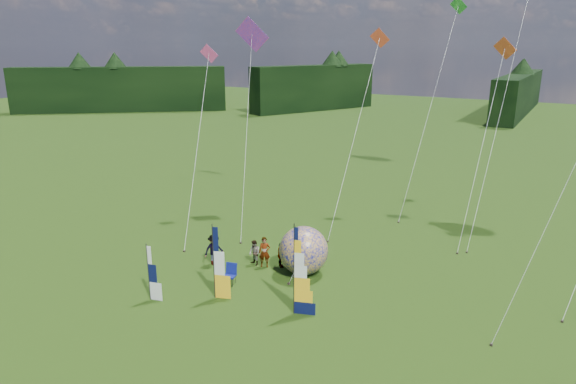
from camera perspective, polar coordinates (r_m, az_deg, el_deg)
The scene contains 17 objects.
ground at distance 24.09m, azimuth -2.81°, elevation -15.37°, with size 220.00×220.00×0.00m, color #32520E.
treeline_ring at distance 22.26m, azimuth -2.95°, elevation -6.57°, with size 210.00×210.00×8.00m, color black, non-canonical shape.
feather_banner_main at distance 24.57m, azimuth 0.67°, elevation -8.79°, with size 1.21×0.10×4.45m, color #0A103A, non-canonical shape.
side_banner_left at distance 26.41m, azimuth -8.26°, elevation -7.80°, with size 1.07×0.10×3.88m, color yellow, non-canonical shape.
side_banner_far at distance 27.10m, azimuth -15.25°, elevation -8.67°, with size 0.88×0.10×2.95m, color white, non-canonical shape.
bol_inflatable at distance 29.06m, azimuth 1.74°, elevation -6.52°, with size 2.77×2.77×2.77m, color #00097E.
spectator_a at distance 30.07m, azimuth -2.62°, elevation -6.70°, with size 0.67×0.44×1.83m, color #66594C.
spectator_b at distance 30.42m, azimuth -3.75°, elevation -6.76°, with size 0.74×0.36×1.52m, color #66594C.
spectator_c at distance 30.69m, azimuth -8.25°, elevation -6.35°, with size 1.20×0.44×1.86m, color #66594C.
spectator_d at distance 30.05m, azimuth -0.81°, elevation -7.03°, with size 0.89×0.36×1.51m, color #66594C.
camp_chair at distance 28.25m, azimuth -6.51°, elevation -9.10°, with size 0.67×0.67×1.16m, color navy, non-canonical shape.
kite_whale at distance 37.63m, azimuth 23.62°, elevation 13.49°, with size 4.93×15.85×23.36m, color black, non-canonical shape.
kite_rainbow_delta at distance 36.00m, azimuth -4.65°, elevation 8.32°, with size 8.24×11.93×15.40m, color #E33559, non-canonical shape.
small_kite_red at distance 36.28m, azimuth 7.51°, elevation 7.33°, with size 2.85×11.47×14.20m, color #CC4224, non-canonical shape.
small_kite_orange at distance 35.67m, azimuth 20.86°, elevation 5.75°, with size 2.92×10.36×13.57m, color #FF5A2B, non-canonical shape.
small_kite_pink at distance 35.19m, azimuth -10.07°, elevation 5.99°, with size 5.81×10.00×13.03m, color #DB4287, non-canonical shape.
small_kite_green at distance 41.82m, azimuth 15.59°, elevation 9.84°, with size 2.77×13.66×16.79m, color green, non-canonical shape.
Camera 1 is at (11.26, -17.16, 12.61)m, focal length 32.00 mm.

